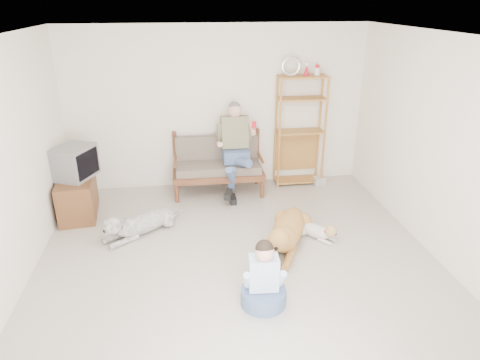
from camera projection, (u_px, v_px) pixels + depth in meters
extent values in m
plane|color=beige|center=(241.00, 272.00, 5.18)|extent=(5.50, 5.50, 0.00)
plane|color=silver|center=(241.00, 38.00, 4.11)|extent=(5.50, 5.50, 0.00)
plane|color=white|center=(218.00, 108.00, 7.15)|extent=(5.00, 0.00, 5.00)
plane|color=white|center=(454.00, 157.00, 4.97)|extent=(0.00, 5.50, 5.50)
cube|color=brown|center=(218.00, 173.00, 7.15)|extent=(1.51, 0.73, 0.10)
cube|color=#6C6152|center=(218.00, 167.00, 7.11)|extent=(1.39, 0.62, 0.13)
cube|color=#6C6152|center=(217.00, 149.00, 7.23)|extent=(1.38, 0.14, 0.45)
cylinder|color=brown|center=(216.00, 136.00, 7.21)|extent=(1.40, 0.08, 0.05)
cylinder|color=brown|center=(177.00, 194.00, 6.87)|extent=(0.07, 0.07, 0.30)
cylinder|color=brown|center=(176.00, 162.00, 7.29)|extent=(0.07, 0.07, 0.95)
cylinder|color=brown|center=(263.00, 189.00, 7.05)|extent=(0.07, 0.07, 0.30)
cylinder|color=brown|center=(256.00, 158.00, 7.47)|extent=(0.07, 0.07, 0.95)
cube|color=#526296|center=(236.00, 155.00, 7.07)|extent=(0.42, 0.40, 0.21)
cube|color=gray|center=(235.00, 132.00, 7.02)|extent=(0.44, 0.30, 0.55)
sphere|color=#DA9F88|center=(235.00, 111.00, 6.85)|extent=(0.22, 0.22, 0.22)
sphere|color=#5E5853|center=(235.00, 108.00, 6.85)|extent=(0.20, 0.20, 0.20)
cylinder|color=red|center=(254.00, 125.00, 6.78)|extent=(0.07, 0.07, 0.09)
cube|color=#B78639|center=(303.00, 77.00, 6.94)|extent=(0.80, 0.33, 0.03)
torus|color=silver|center=(291.00, 66.00, 6.85)|extent=(0.32, 0.05, 0.32)
cone|color=red|center=(306.00, 71.00, 6.91)|extent=(0.11, 0.11, 0.17)
cylinder|color=#B78639|center=(280.00, 135.00, 7.11)|extent=(0.04, 0.04, 1.89)
cylinder|color=#B78639|center=(276.00, 130.00, 7.39)|extent=(0.04, 0.04, 1.89)
cylinder|color=#B78639|center=(325.00, 133.00, 7.22)|extent=(0.04, 0.04, 1.89)
cylinder|color=#B78639|center=(319.00, 128.00, 7.50)|extent=(0.04, 0.04, 1.89)
cube|color=silver|center=(319.00, 181.00, 7.58)|extent=(0.22, 0.17, 0.13)
cube|color=brown|center=(78.00, 197.00, 6.42)|extent=(0.58, 0.94, 0.60)
cube|color=brown|center=(57.00, 204.00, 6.19)|extent=(0.06, 0.40, 0.50)
cube|color=brown|center=(64.00, 192.00, 6.59)|extent=(0.06, 0.40, 0.50)
cube|color=slate|center=(74.00, 162.00, 6.25)|extent=(0.65, 0.71, 0.48)
cube|color=black|center=(88.00, 164.00, 6.20)|extent=(0.22, 0.45, 0.38)
cube|color=white|center=(147.00, 171.00, 7.38)|extent=(0.12, 0.02, 0.08)
ellipsoid|color=#A8703A|center=(288.00, 228.00, 5.79)|extent=(0.84, 1.18, 0.35)
sphere|color=#A8703A|center=(283.00, 239.00, 5.49)|extent=(0.35, 0.35, 0.35)
sphere|color=#A8703A|center=(279.00, 240.00, 5.18)|extent=(0.28, 0.28, 0.28)
ellipsoid|color=#A8703A|center=(276.00, 247.00, 5.08)|extent=(0.20, 0.23, 0.11)
cylinder|color=#A8703A|center=(296.00, 217.00, 6.32)|extent=(0.10, 0.45, 0.06)
ellipsoid|color=#A8703A|center=(272.00, 237.00, 5.23)|extent=(0.09, 0.11, 0.14)
ellipsoid|color=#A8703A|center=(287.00, 240.00, 5.18)|extent=(0.09, 0.11, 0.14)
ellipsoid|color=white|center=(146.00, 222.00, 6.03)|extent=(0.95, 0.82, 0.28)
sphere|color=white|center=(129.00, 228.00, 5.84)|extent=(0.28, 0.28, 0.28)
sphere|color=white|center=(112.00, 226.00, 5.64)|extent=(0.24, 0.24, 0.24)
ellipsoid|color=white|center=(105.00, 230.00, 5.58)|extent=(0.20, 0.19, 0.09)
cylinder|color=white|center=(174.00, 216.00, 6.37)|extent=(0.25, 0.34, 0.05)
ellipsoid|color=white|center=(110.00, 223.00, 5.71)|extent=(0.09, 0.09, 0.12)
ellipsoid|color=white|center=(117.00, 227.00, 5.60)|extent=(0.09, 0.09, 0.12)
ellipsoid|color=silver|center=(314.00, 231.00, 5.90)|extent=(0.45, 0.48, 0.18)
sphere|color=silver|center=(323.00, 233.00, 5.82)|extent=(0.18, 0.18, 0.18)
sphere|color=tan|center=(331.00, 231.00, 5.72)|extent=(0.16, 0.16, 0.16)
ellipsoid|color=tan|center=(336.00, 234.00, 5.68)|extent=(0.13, 0.14, 0.06)
cylinder|color=silver|center=(301.00, 229.00, 6.06)|extent=(0.17, 0.11, 0.03)
cone|color=tan|center=(328.00, 229.00, 5.67)|extent=(0.05, 0.05, 0.06)
cone|color=tan|center=(332.00, 226.00, 5.75)|extent=(0.05, 0.05, 0.06)
torus|color=red|center=(329.00, 231.00, 5.73)|extent=(0.15, 0.15, 0.02)
cylinder|color=#526296|center=(263.00, 296.00, 4.61)|extent=(0.49, 0.49, 0.18)
cube|color=silver|center=(264.00, 273.00, 4.51)|extent=(0.33, 0.22, 0.38)
sphere|color=#DA9F88|center=(264.00, 252.00, 4.39)|extent=(0.20, 0.20, 0.20)
sphere|color=black|center=(264.00, 249.00, 4.38)|extent=(0.19, 0.19, 0.19)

